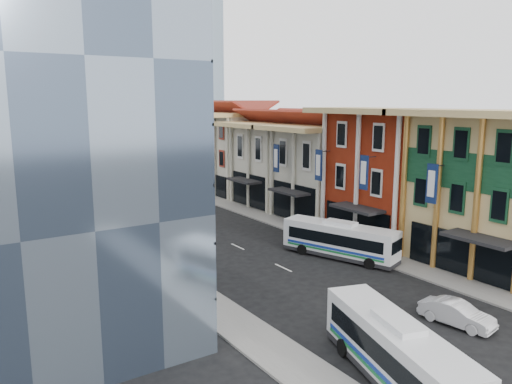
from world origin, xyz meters
TOP-DOWN VIEW (x-y plane):
  - ground at (0.00, 0.00)m, footprint 200.00×200.00m
  - sidewalk_right at (8.50, 22.00)m, footprint 3.00×90.00m
  - sidewalk_left at (-8.50, 22.00)m, footprint 3.00×90.00m
  - shophouse_tan at (14.00, 5.00)m, footprint 8.00×14.00m
  - shophouse_red at (14.00, 17.00)m, footprint 8.00×10.00m
  - shophouse_cream_near at (14.00, 26.50)m, footprint 8.00×9.00m
  - shophouse_cream_mid at (14.00, 35.50)m, footprint 8.00×9.00m
  - shophouse_cream_far at (14.00, 46.00)m, footprint 8.00×12.00m
  - office_tower at (-17.00, 19.00)m, footprint 12.00×26.00m
  - office_block_far at (-16.00, 42.00)m, footprint 10.00×18.00m
  - bus_left_near at (-5.50, -1.23)m, footprint 5.33×10.59m
  - bus_left_far at (-2.99, 33.97)m, footprint 5.10×11.81m
  - bus_right at (5.50, 14.46)m, footprint 5.52×10.26m
  - sedan_right at (2.46, 1.07)m, footprint 2.20×4.53m

SIDE VIEW (x-z plane):
  - ground at x=0.00m, z-range 0.00..0.00m
  - sidewalk_right at x=8.50m, z-range 0.00..0.15m
  - sidewalk_left at x=-8.50m, z-range 0.00..0.15m
  - sedan_right at x=2.46m, z-range 0.00..1.43m
  - bus_right at x=5.50m, z-range 0.00..3.22m
  - bus_left_near at x=-5.50m, z-range 0.00..3.32m
  - bus_left_far at x=-2.99m, z-range 0.00..3.69m
  - shophouse_cream_near at x=14.00m, z-range 0.00..10.00m
  - shophouse_cream_mid at x=14.00m, z-range 0.00..10.00m
  - shophouse_cream_far at x=14.00m, z-range 0.00..11.00m
  - shophouse_tan at x=14.00m, z-range 0.00..12.00m
  - shophouse_red at x=14.00m, z-range 0.00..12.00m
  - office_block_far at x=-16.00m, z-range 0.00..14.00m
  - office_tower at x=-17.00m, z-range 0.00..30.00m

